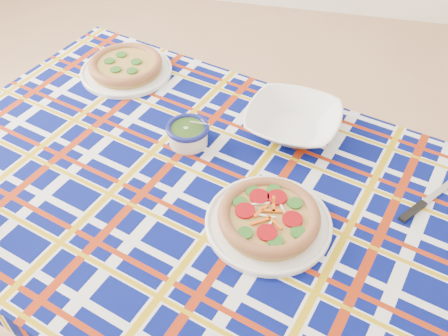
% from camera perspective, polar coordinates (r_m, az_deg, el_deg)
% --- Properties ---
extents(floor, '(4.00, 4.00, 0.00)m').
position_cam_1_polar(floor, '(2.15, -5.44, -5.68)').
color(floor, '#A77A56').
rests_on(floor, ground).
extents(dining_table, '(1.78, 1.40, 0.73)m').
position_cam_1_polar(dining_table, '(1.30, -1.79, -5.00)').
color(dining_table, brown).
rests_on(dining_table, floor).
extents(tablecloth, '(1.82, 1.44, 0.10)m').
position_cam_1_polar(tablecloth, '(1.28, -1.81, -4.31)').
color(tablecloth, '#050C59').
rests_on(tablecloth, dining_table).
extents(main_focaccia_plate, '(0.36, 0.36, 0.06)m').
position_cam_1_polar(main_focaccia_plate, '(1.15, 5.16, -5.54)').
color(main_focaccia_plate, '#AC833D').
rests_on(main_focaccia_plate, tablecloth).
extents(pesto_bowl, '(0.14, 0.14, 0.07)m').
position_cam_1_polar(pesto_bowl, '(1.36, -4.15, 4.09)').
color(pesto_bowl, '#19340E').
rests_on(pesto_bowl, tablecloth).
extents(serving_bowl, '(0.30, 0.30, 0.06)m').
position_cam_1_polar(serving_bowl, '(1.41, 7.87, 5.30)').
color(serving_bowl, white).
rests_on(serving_bowl, tablecloth).
extents(second_focaccia_plate, '(0.38, 0.38, 0.05)m').
position_cam_1_polar(second_focaccia_plate, '(1.66, -11.17, 11.43)').
color(second_focaccia_plate, '#AC833D').
rests_on(second_focaccia_plate, tablecloth).
extents(table_knife, '(0.16, 0.19, 0.01)m').
position_cam_1_polar(table_knife, '(1.34, 23.22, -2.57)').
color(table_knife, silver).
rests_on(table_knife, tablecloth).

